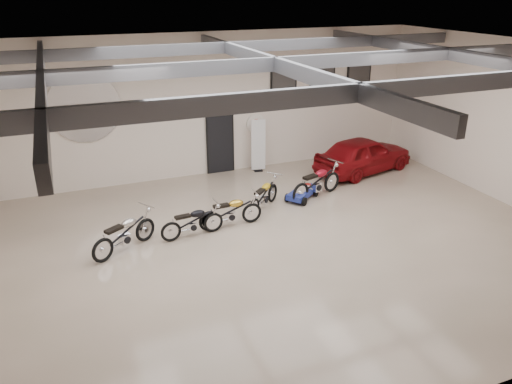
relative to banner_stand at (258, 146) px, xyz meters
name	(u,v)px	position (x,y,z in m)	size (l,w,h in m)	color
floor	(273,246)	(-1.82, -5.50, -0.97)	(16.00, 12.00, 0.01)	tan
ceiling	(276,53)	(-1.82, -5.50, 4.03)	(16.00, 12.00, 0.01)	slate
back_wall	(205,106)	(-1.82, 0.50, 1.53)	(16.00, 0.02, 5.00)	silver
ceiling_beams	(275,64)	(-1.82, -5.50, 3.78)	(15.80, 11.80, 0.32)	#53545A
door	(220,145)	(-1.32, 0.45, 0.08)	(0.92, 0.08, 2.10)	black
logo_plaque	(84,108)	(-5.82, 0.45, 1.83)	(2.30, 0.06, 1.16)	silver
poster_left	(284,83)	(1.18, 0.46, 2.13)	(1.05, 0.08, 1.35)	black
poster_mid	(322,80)	(2.78, 0.46, 2.13)	(1.05, 0.08, 1.35)	black
poster_right	(359,78)	(4.38, 0.46, 2.13)	(1.05, 0.08, 1.35)	black
oil_sign	(256,124)	(0.08, 0.45, 0.73)	(0.72, 0.10, 0.72)	white
banner_stand	(258,146)	(0.00, 0.00, 0.00)	(0.53, 0.21, 1.94)	white
motorcycle_silver	(124,233)	(-5.48, -4.28, -0.45)	(1.99, 0.62, 1.04)	silver
motorcycle_black	(192,221)	(-3.64, -4.16, -0.51)	(1.77, 0.55, 0.92)	silver
motorcycle_gold	(231,211)	(-2.47, -3.97, -0.48)	(1.87, 0.58, 0.97)	silver
motorcycle_yellow	(264,195)	(-1.13, -3.21, -0.49)	(1.83, 0.57, 0.95)	silver
motorcycle_red	(317,182)	(0.83, -2.99, -0.42)	(2.11, 0.65, 1.10)	silver
go_kart	(304,190)	(0.43, -2.87, -0.69)	(1.53, 0.69, 0.56)	navy
vintage_car	(363,154)	(3.56, -1.50, -0.30)	(3.94, 1.59, 1.34)	maroon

